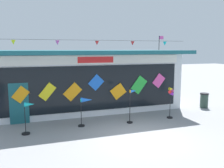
% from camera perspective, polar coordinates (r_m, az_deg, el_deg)
% --- Properties ---
extents(ground_plane, '(80.00, 80.00, 0.00)m').
position_cam_1_polar(ground_plane, '(10.29, 6.40, -12.37)').
color(ground_plane, gray).
extents(kite_shop_building, '(11.09, 5.63, 4.84)m').
position_cam_1_polar(kite_shop_building, '(15.06, -6.13, 1.26)').
color(kite_shop_building, silver).
rests_on(kite_shop_building, ground_plane).
extents(wind_spinner_far_left, '(0.59, 0.34, 1.40)m').
position_cam_1_polar(wind_spinner_far_left, '(10.95, -19.09, -6.40)').
color(wind_spinner_far_left, black).
rests_on(wind_spinner_far_left, ground_plane).
extents(wind_spinner_left, '(0.72, 0.36, 1.37)m').
position_cam_1_polar(wind_spinner_left, '(11.46, -6.25, -4.79)').
color(wind_spinner_left, black).
rests_on(wind_spinner_left, ground_plane).
extents(wind_spinner_center_left, '(0.51, 0.29, 1.67)m').
position_cam_1_polar(wind_spinner_center_left, '(11.92, 4.67, -4.25)').
color(wind_spinner_center_left, black).
rests_on(wind_spinner_center_left, ground_plane).
extents(wind_spinner_center_right, '(0.45, 0.31, 1.66)m').
position_cam_1_polar(wind_spinner_center_right, '(12.98, 13.64, -2.73)').
color(wind_spinner_center_right, black).
rests_on(wind_spinner_center_right, ground_plane).
extents(trash_bin, '(0.52, 0.52, 0.91)m').
position_cam_1_polar(trash_bin, '(16.09, 20.82, -3.59)').
color(trash_bin, '#2D4238').
rests_on(trash_bin, ground_plane).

